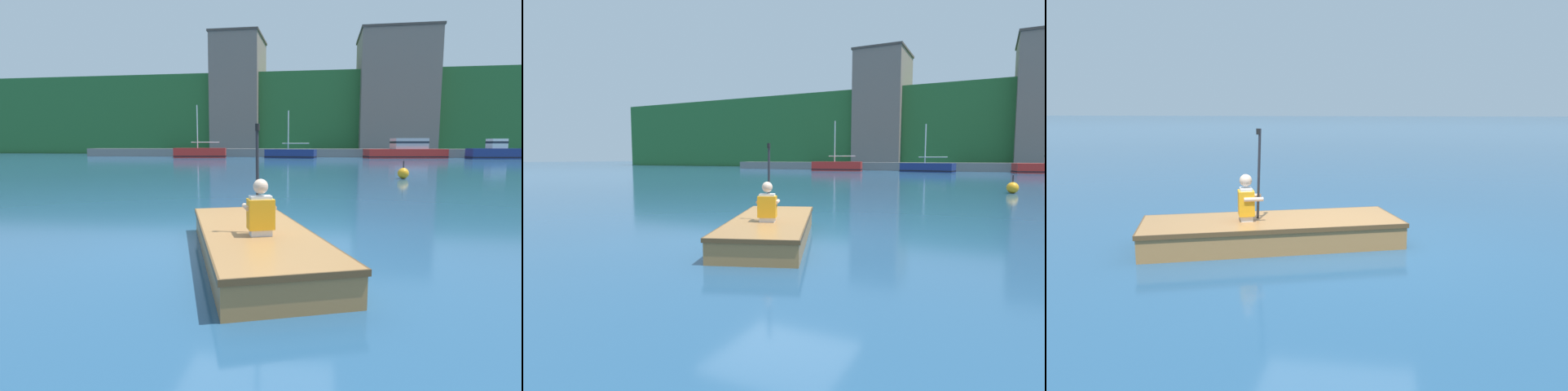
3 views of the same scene
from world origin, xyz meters
TOP-DOWN VIEW (x-y plane):
  - ground_plane at (0.00, 0.00)m, footprint 300.00×300.00m
  - shoreline_ridge at (0.00, 61.54)m, footprint 120.00×20.00m
  - waterfront_warehouse_left at (-11.31, 54.83)m, footprint 7.11×9.40m
  - marina_dock at (0.00, 40.29)m, footprint 53.05×2.40m
  - moored_boat_dock_west_inner at (-2.13, 35.33)m, footprint 5.25×2.49m
  - moored_boat_dock_center_far at (-11.55, 35.46)m, footprint 5.57×2.75m
  - rowboat_foreground at (0.18, -0.82)m, footprint 2.43×3.76m
  - person_paddler at (0.32, -1.18)m, footprint 0.42×0.42m
  - channel_buoy at (4.26, 11.46)m, footprint 0.44×0.44m

SIDE VIEW (x-z plane):
  - ground_plane at x=0.00m, z-range 0.00..0.00m
  - rowboat_foreground at x=0.18m, z-range 0.03..0.39m
  - channel_buoy at x=4.26m, z-range -0.14..0.58m
  - moored_boat_dock_west_inner at x=-2.13m, z-range -1.94..2.79m
  - marina_dock at x=0.00m, z-range 0.00..0.90m
  - moored_boat_dock_center_far at x=-11.55m, z-range -2.22..3.19m
  - person_paddler at x=0.32m, z-range 0.02..1.28m
  - shoreline_ridge at x=0.00m, z-range 0.00..11.38m
  - waterfront_warehouse_left at x=-11.31m, z-range 0.01..17.00m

